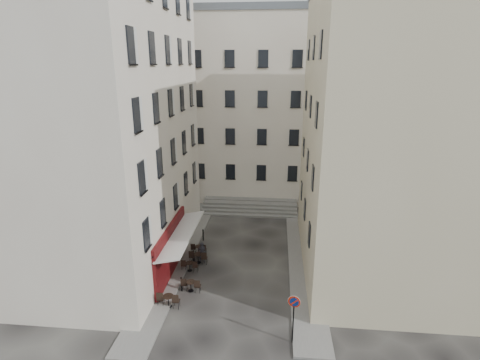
# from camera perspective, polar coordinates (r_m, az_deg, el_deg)

# --- Properties ---
(ground) EXTENTS (90.00, 90.00, 0.00)m
(ground) POSITION_cam_1_polar(r_m,az_deg,el_deg) (24.98, -0.75, -15.66)
(ground) COLOR black
(ground) RESTS_ON ground
(sidewalk_left) EXTENTS (2.00, 22.00, 0.12)m
(sidewalk_left) POSITION_cam_1_polar(r_m,az_deg,el_deg) (29.10, -8.85, -10.63)
(sidewalk_left) COLOR slate
(sidewalk_left) RESTS_ON ground
(sidewalk_right) EXTENTS (2.00, 18.00, 0.12)m
(sidewalk_right) POSITION_cam_1_polar(r_m,az_deg,el_deg) (27.48, 9.56, -12.46)
(sidewalk_right) COLOR slate
(sidewalk_right) RESTS_ON ground
(building_left) EXTENTS (12.20, 16.20, 20.60)m
(building_left) POSITION_cam_1_polar(r_m,az_deg,el_deg) (27.27, -22.88, 9.06)
(building_left) COLOR beige
(building_left) RESTS_ON ground
(building_right) EXTENTS (12.20, 14.20, 18.60)m
(building_right) POSITION_cam_1_polar(r_m,az_deg,el_deg) (25.98, 23.94, 6.34)
(building_right) COLOR #C0B38E
(building_right) RESTS_ON ground
(building_back) EXTENTS (18.20, 10.20, 18.60)m
(building_back) POSITION_cam_1_polar(r_m,az_deg,el_deg) (40.18, 0.82, 11.22)
(building_back) COLOR beige
(building_back) RESTS_ON ground
(cafe_storefront) EXTENTS (1.74, 7.30, 3.50)m
(cafe_storefront) POSITION_cam_1_polar(r_m,az_deg,el_deg) (25.66, -10.29, -10.17)
(cafe_storefront) COLOR #43090B
(cafe_storefront) RESTS_ON ground
(stone_steps) EXTENTS (9.00, 3.15, 0.80)m
(stone_steps) POSITION_cam_1_polar(r_m,az_deg,el_deg) (35.98, 1.48, -4.18)
(stone_steps) COLOR slate
(stone_steps) RESTS_ON ground
(bollard_near) EXTENTS (0.12, 0.12, 0.98)m
(bollard_near) POSITION_cam_1_polar(r_m,az_deg,el_deg) (24.40, -8.92, -15.31)
(bollard_near) COLOR black
(bollard_near) RESTS_ON ground
(bollard_mid) EXTENTS (0.12, 0.12, 0.98)m
(bollard_mid) POSITION_cam_1_polar(r_m,az_deg,el_deg) (27.32, -7.09, -11.41)
(bollard_mid) COLOR black
(bollard_mid) RESTS_ON ground
(bollard_far) EXTENTS (0.12, 0.12, 0.98)m
(bollard_far) POSITION_cam_1_polar(r_m,az_deg,el_deg) (30.36, -5.65, -8.26)
(bollard_far) COLOR black
(bollard_far) RESTS_ON ground
(no_parking_sign) EXTENTS (0.61, 0.19, 2.73)m
(no_parking_sign) POSITION_cam_1_polar(r_m,az_deg,el_deg) (19.79, 8.20, -19.04)
(no_parking_sign) COLOR black
(no_parking_sign) RESTS_ON ground
(bistro_table_a) EXTENTS (1.34, 0.63, 0.94)m
(bistro_table_a) POSITION_cam_1_polar(r_m,az_deg,el_deg) (23.20, -10.84, -17.48)
(bistro_table_a) COLOR black
(bistro_table_a) RESTS_ON ground
(bistro_table_b) EXTENTS (1.24, 0.58, 0.87)m
(bistro_table_b) POSITION_cam_1_polar(r_m,az_deg,el_deg) (24.33, -7.49, -15.58)
(bistro_table_b) COLOR black
(bistro_table_b) RESTS_ON ground
(bistro_table_c) EXTENTS (1.16, 0.54, 0.81)m
(bistro_table_c) POSITION_cam_1_polar(r_m,az_deg,el_deg) (26.39, -7.66, -12.81)
(bistro_table_c) COLOR black
(bistro_table_c) RESTS_ON ground
(bistro_table_d) EXTENTS (1.31, 0.61, 0.92)m
(bistro_table_d) POSITION_cam_1_polar(r_m,az_deg,el_deg) (27.23, -6.38, -11.61)
(bistro_table_d) COLOR black
(bistro_table_d) RESTS_ON ground
(bistro_table_e) EXTENTS (1.16, 0.54, 0.82)m
(bistro_table_e) POSITION_cam_1_polar(r_m,az_deg,el_deg) (28.44, -6.30, -10.40)
(bistro_table_e) COLOR black
(bistro_table_e) RESTS_ON ground
(pedestrian) EXTENTS (0.59, 0.40, 1.58)m
(pedestrian) POSITION_cam_1_polar(r_m,az_deg,el_deg) (27.18, -5.80, -10.90)
(pedestrian) COLOR #232228
(pedestrian) RESTS_ON ground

